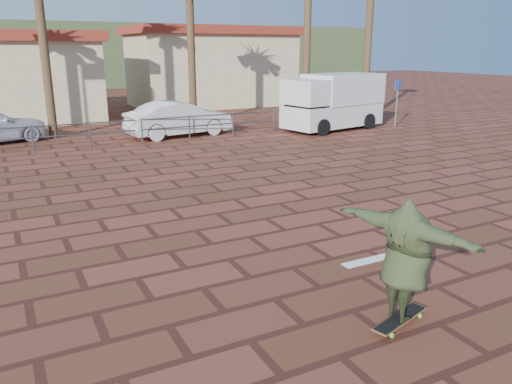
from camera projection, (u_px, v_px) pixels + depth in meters
ground at (307, 243)px, 9.74m from camera, size 120.00×120.00×0.00m
paint_stripe at (376, 259)px, 9.02m from camera, size 1.40×0.22×0.01m
guardrail at (142, 127)px, 19.78m from camera, size 24.06×0.06×1.00m
building_east at (211, 66)px, 33.04m from camera, size 10.60×6.60×5.00m
hill_front at (43, 55)px, 51.52m from camera, size 70.00×18.00×6.00m
longboard at (400, 319)px, 6.86m from camera, size 1.08×0.52×0.10m
skateboarder at (405, 260)px, 6.61m from camera, size 1.03×2.19×1.72m
campervan at (334, 101)px, 23.14m from camera, size 5.18×2.92×2.53m
car_white at (179, 119)px, 21.46m from camera, size 4.71×2.13×1.50m
street_sign at (397, 95)px, 23.69m from camera, size 0.44×0.18×2.22m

